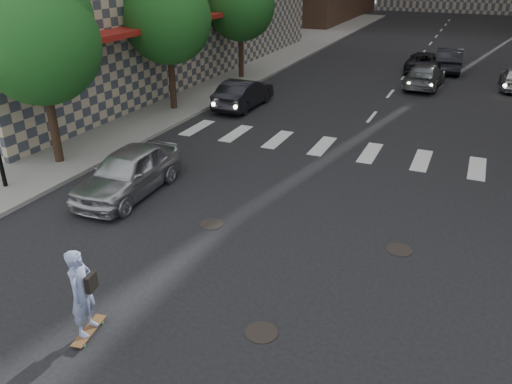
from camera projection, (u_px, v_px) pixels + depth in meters
ground at (257, 260)px, 12.98m from camera, size 160.00×160.00×0.00m
sidewalk_left at (183, 68)px, 34.78m from camera, size 13.00×80.00×0.15m
tree_a at (42, 37)px, 17.05m from camera, size 4.20×4.20×6.60m
tree_b at (170, 15)px, 23.66m from camera, size 4.20×4.20×6.60m
tree_c at (242, 2)px, 30.27m from camera, size 4.20×4.20×6.60m
manhole_a at (262, 332)px, 10.47m from camera, size 0.70×0.70×0.02m
manhole_b at (212, 224)px, 14.70m from camera, size 0.70×0.70×0.02m
manhole_c at (399, 250)px, 13.42m from camera, size 0.70×0.70×0.02m
skateboarder at (82, 293)px, 9.98m from camera, size 0.58×1.05×2.03m
silver_sedan at (128, 172)px, 16.32m from camera, size 2.01×4.60×1.54m
traffic_car_a at (244, 94)px, 25.79m from camera, size 1.59×4.46×1.46m
traffic_car_b at (425, 76)px, 29.84m from camera, size 2.20×4.88×1.39m
traffic_car_c at (424, 62)px, 33.83m from camera, size 2.36×4.87×1.34m
traffic_car_e at (449, 60)px, 33.96m from camera, size 1.93×4.84×1.57m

